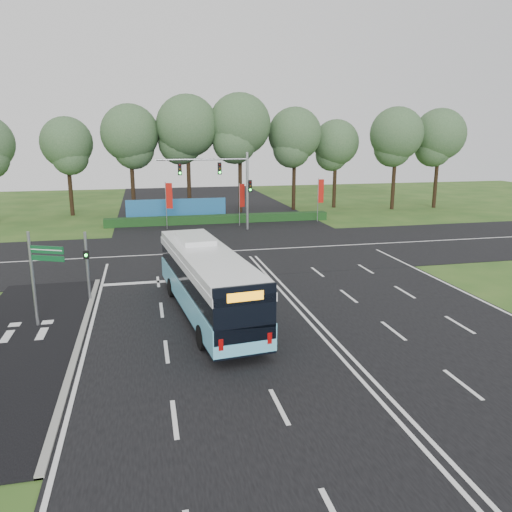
{
  "coord_description": "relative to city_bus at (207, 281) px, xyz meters",
  "views": [
    {
      "loc": [
        -7.16,
        -23.79,
        8.45
      ],
      "look_at": [
        -1.35,
        2.0,
        2.04
      ],
      "focal_mm": 35.0,
      "sensor_mm": 36.0,
      "label": 1
    }
  ],
  "objects": [
    {
      "name": "street_sign",
      "position": [
        -7.4,
        0.13,
        1.01
      ],
      "size": [
        1.57,
        0.77,
        4.38
      ],
      "rotation": [
        0.0,
        0.0,
        -0.43
      ],
      "color": "gray",
      "rests_on": "ground"
    },
    {
      "name": "banner_flag_left",
      "position": [
        -0.55,
        23.39,
        1.12
      ],
      "size": [
        0.63,
        0.21,
        4.35
      ],
      "rotation": [
        0.0,
        0.0,
        -0.27
      ],
      "color": "gray",
      "rests_on": "ground"
    },
    {
      "name": "bike_path",
      "position": [
        -8.06,
        -1.86,
        -1.69
      ],
      "size": [
        5.0,
        18.0,
        0.06
      ],
      "primitive_type": "cube",
      "color": "black",
      "rests_on": "ground"
    },
    {
      "name": "pedestrian_signal",
      "position": [
        -5.76,
        3.54,
        0.28
      ],
      "size": [
        0.3,
        0.43,
        3.66
      ],
      "rotation": [
        0.0,
        0.0,
        0.06
      ],
      "color": "gray",
      "rests_on": "ground"
    },
    {
      "name": "city_bus",
      "position": [
        0.0,
        0.0,
        0.0
      ],
      "size": [
        3.81,
        12.12,
        3.42
      ],
      "rotation": [
        0.0,
        0.0,
        0.11
      ],
      "color": "#63C4E5",
      "rests_on": "ground"
    },
    {
      "name": "road_cross",
      "position": [
        4.44,
        13.14,
        -1.7
      ],
      "size": [
        120.0,
        14.0,
        0.05
      ],
      "primitive_type": "cube",
      "color": "black",
      "rests_on": "ground"
    },
    {
      "name": "traffic_light_gantry",
      "position": [
        4.65,
        21.64,
        2.94
      ],
      "size": [
        8.41,
        0.28,
        7.0
      ],
      "color": "gray",
      "rests_on": "ground"
    },
    {
      "name": "road_main",
      "position": [
        4.44,
        1.14,
        -1.7
      ],
      "size": [
        20.0,
        120.0,
        0.04
      ],
      "primitive_type": "cube",
      "color": "black",
      "rests_on": "ground"
    },
    {
      "name": "eucalyptus_row",
      "position": [
        8.38,
        32.2,
        6.91
      ],
      "size": [
        54.23,
        8.99,
        12.96
      ],
      "color": "black",
      "rests_on": "ground"
    },
    {
      "name": "ground",
      "position": [
        4.44,
        1.14,
        -1.72
      ],
      "size": [
        120.0,
        120.0,
        0.0
      ],
      "primitive_type": "plane",
      "color": "#29511B",
      "rests_on": "ground"
    },
    {
      "name": "kerb_strip",
      "position": [
        -5.66,
        -1.86,
        -1.66
      ],
      "size": [
        0.25,
        18.0,
        0.12
      ],
      "primitive_type": "cube",
      "color": "gray",
      "rests_on": "ground"
    },
    {
      "name": "hedge",
      "position": [
        4.44,
        25.64,
        -1.32
      ],
      "size": [
        22.0,
        1.2,
        0.8
      ],
      "primitive_type": "cube",
      "color": "#143915",
      "rests_on": "ground"
    },
    {
      "name": "banner_flag_mid",
      "position": [
        6.29,
        23.7,
        0.96
      ],
      "size": [
        0.58,
        0.25,
        4.09
      ],
      "rotation": [
        0.0,
        0.0,
        0.35
      ],
      "color": "gray",
      "rests_on": "ground"
    },
    {
      "name": "blue_hoarding",
      "position": [
        0.44,
        28.14,
        -0.62
      ],
      "size": [
        10.0,
        0.3,
        2.2
      ],
      "primitive_type": "cube",
      "color": "#1A598F",
      "rests_on": "ground"
    },
    {
      "name": "banner_flag_right",
      "position": [
        14.36,
        24.21,
        1.11
      ],
      "size": [
        0.64,
        0.12,
        4.33
      ],
      "rotation": [
        0.0,
        0.0,
        0.11
      ],
      "color": "gray",
      "rests_on": "ground"
    }
  ]
}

